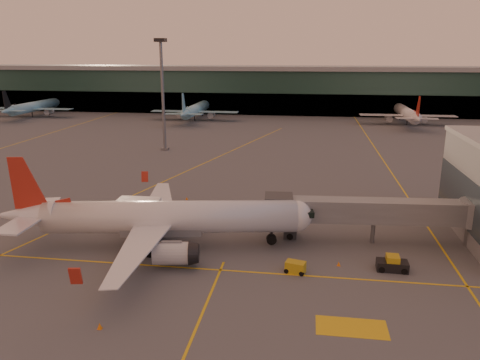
# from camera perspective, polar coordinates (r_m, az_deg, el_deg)

# --- Properties ---
(ground) EXTENTS (600.00, 600.00, 0.00)m
(ground) POSITION_cam_1_polar(r_m,az_deg,el_deg) (47.79, -9.61, -13.01)
(ground) COLOR #4C4F54
(ground) RESTS_ON ground
(taxi_markings) EXTENTS (100.12, 173.00, 0.01)m
(taxi_markings) POSITION_cam_1_polar(r_m,az_deg,el_deg) (89.81, -5.44, 0.71)
(taxi_markings) COLOR yellow
(taxi_markings) RESTS_ON ground
(terminal) EXTENTS (400.00, 20.00, 17.60)m
(terminal) POSITION_cam_1_polar(r_m,az_deg,el_deg) (182.71, 4.13, 10.93)
(terminal) COLOR #19382D
(terminal) RESTS_ON ground
(mast_west_near) EXTENTS (2.40, 2.40, 25.60)m
(mast_west_near) POSITION_cam_1_polar(r_m,az_deg,el_deg) (111.39, -9.44, 11.15)
(mast_west_near) COLOR slate
(mast_west_near) RESTS_ON ground
(distant_aircraft_row) EXTENTS (290.00, 34.00, 13.00)m
(distant_aircraft_row) POSITION_cam_1_polar(r_m,az_deg,el_deg) (163.21, -4.01, 7.32)
(distant_aircraft_row) COLOR #7FBFD6
(distant_aircraft_row) RESTS_ON ground
(main_airplane) EXTENTS (36.57, 33.15, 11.07)m
(main_airplane) POSITION_cam_1_polar(r_m,az_deg,el_deg) (56.05, -9.67, -4.63)
(main_airplane) COLOR white
(main_airplane) RESTS_ON ground
(jet_bridge) EXTENTS (27.55, 5.27, 5.60)m
(jet_bridge) POSITION_cam_1_polar(r_m,az_deg,el_deg) (59.06, 17.35, -3.84)
(jet_bridge) COLOR slate
(jet_bridge) RESTS_ON ground
(catering_truck) EXTENTS (5.43, 2.52, 4.18)m
(catering_truck) POSITION_cam_1_polar(r_m,az_deg,el_deg) (62.56, -12.11, -3.82)
(catering_truck) COLOR red
(catering_truck) RESTS_ON ground
(gpu_cart) EXTENTS (2.34, 1.73, 1.23)m
(gpu_cart) POSITION_cam_1_polar(r_m,az_deg,el_deg) (50.47, 6.77, -10.53)
(gpu_cart) COLOR #BB9B17
(gpu_cart) RESTS_ON ground
(pushback_tug) EXTENTS (3.30, 1.86, 1.67)m
(pushback_tug) POSITION_cam_1_polar(r_m,az_deg,el_deg) (53.12, 18.07, -9.75)
(pushback_tug) COLOR black
(pushback_tug) RESTS_ON ground
(cone_nose) EXTENTS (0.38, 0.38, 0.48)m
(cone_nose) POSITION_cam_1_polar(r_m,az_deg,el_deg) (52.86, 11.95, -9.97)
(cone_nose) COLOR orange
(cone_nose) RESTS_ON ground
(cone_tail) EXTENTS (0.38, 0.38, 0.48)m
(cone_tail) POSITION_cam_1_polar(r_m,az_deg,el_deg) (67.01, -25.86, -5.71)
(cone_tail) COLOR orange
(cone_tail) RESTS_ON ground
(cone_wing_right) EXTENTS (0.44, 0.44, 0.56)m
(cone_wing_right) POSITION_cam_1_polar(r_m,az_deg,el_deg) (42.83, -16.74, -16.67)
(cone_wing_right) COLOR orange
(cone_wing_right) RESTS_ON ground
(cone_wing_left) EXTENTS (0.39, 0.39, 0.49)m
(cone_wing_left) POSITION_cam_1_polar(r_m,az_deg,el_deg) (74.33, -6.51, -2.24)
(cone_wing_left) COLOR orange
(cone_wing_left) RESTS_ON ground
(cone_fwd) EXTENTS (0.40, 0.40, 0.50)m
(cone_fwd) POSITION_cam_1_polar(r_m,az_deg,el_deg) (51.26, 6.11, -10.52)
(cone_fwd) COLOR orange
(cone_fwd) RESTS_ON ground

